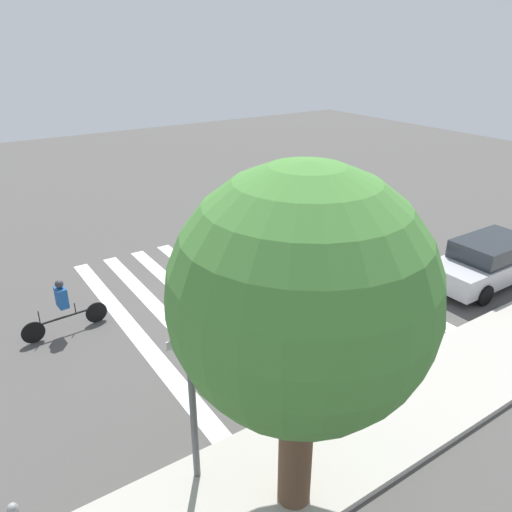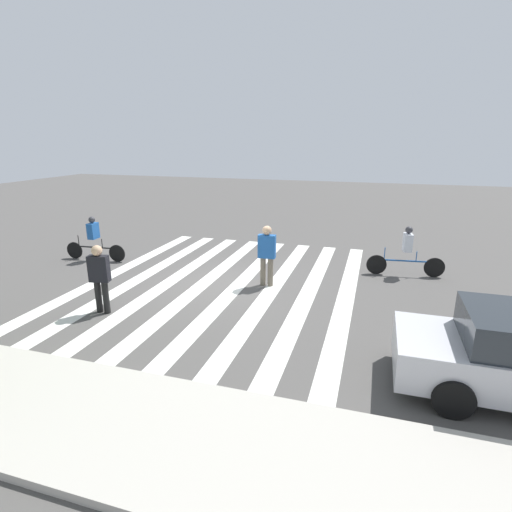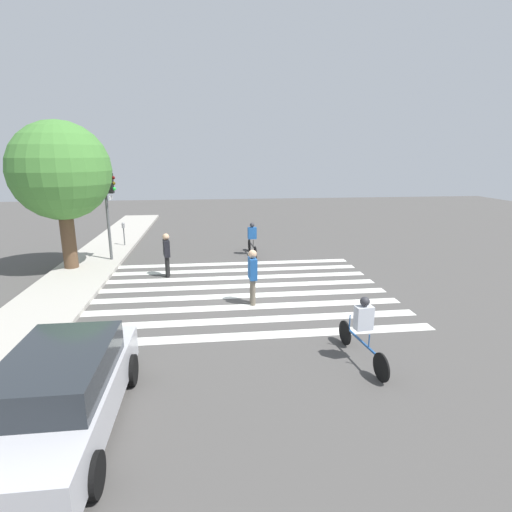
% 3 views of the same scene
% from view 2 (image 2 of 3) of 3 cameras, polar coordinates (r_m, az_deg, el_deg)
% --- Properties ---
extents(ground_plane, '(60.00, 60.00, 0.00)m').
position_cam_2_polar(ground_plane, '(12.00, -4.86, -3.88)').
color(ground_plane, '#4C4947').
extents(sidewalk_curb, '(36.00, 2.50, 0.14)m').
position_cam_2_polar(sidewalk_curb, '(7.22, -24.65, -19.84)').
color(sidewalk_curb, '#ADA89E').
rests_on(sidewalk_curb, ground_plane).
extents(crosswalk_stripes, '(7.74, 10.00, 0.01)m').
position_cam_2_polar(crosswalk_stripes, '(12.00, -4.86, -3.87)').
color(crosswalk_stripes, silver).
rests_on(crosswalk_stripes, ground_plane).
extents(pedestrian_adult_blue_shirt, '(0.51, 0.27, 1.79)m').
position_cam_2_polar(pedestrian_adult_blue_shirt, '(11.47, 1.56, 0.52)').
color(pedestrian_adult_blue_shirt, '#6B6051').
rests_on(pedestrian_adult_blue_shirt, ground_plane).
extents(pedestrian_adult_tall_backpack, '(0.51, 0.31, 1.73)m').
position_cam_2_polar(pedestrian_adult_tall_backpack, '(10.39, -21.43, -2.58)').
color(pedestrian_adult_tall_backpack, black).
rests_on(pedestrian_adult_tall_backpack, ground_plane).
extents(cyclist_near_curb, '(2.30, 0.41, 1.57)m').
position_cam_2_polar(cyclist_near_curb, '(15.07, -22.17, 2.59)').
color(cyclist_near_curb, black).
rests_on(cyclist_near_curb, ground_plane).
extents(cyclist_far_lane, '(2.35, 0.43, 1.58)m').
position_cam_2_polar(cyclist_far_lane, '(13.21, 20.75, 0.91)').
color(cyclist_far_lane, black).
rests_on(cyclist_far_lane, ground_plane).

